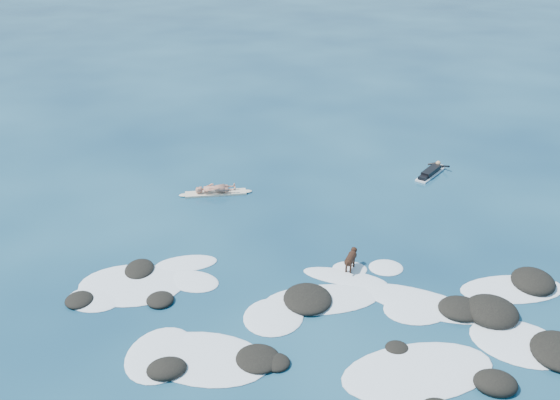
# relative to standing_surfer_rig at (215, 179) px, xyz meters

# --- Properties ---
(ground) EXTENTS (160.00, 160.00, 0.00)m
(ground) POSITION_rel_standing_surfer_rig_xyz_m (4.16, -6.06, -0.65)
(ground) COLOR #0A2642
(ground) RESTS_ON ground
(reef_rocks) EXTENTS (14.51, 6.79, 0.57)m
(reef_rocks) POSITION_rel_standing_surfer_rig_xyz_m (6.98, -7.46, -0.54)
(reef_rocks) COLOR black
(reef_rocks) RESTS_ON ground
(breaking_foam) EXTENTS (14.87, 6.99, 0.12)m
(breaking_foam) POSITION_rel_standing_surfer_rig_xyz_m (4.34, -7.42, -0.64)
(breaking_foam) COLOR white
(breaking_foam) RESTS_ON ground
(standing_surfer_rig) EXTENTS (2.85, 1.07, 1.64)m
(standing_surfer_rig) POSITION_rel_standing_surfer_rig_xyz_m (0.00, 0.00, 0.00)
(standing_surfer_rig) COLOR beige
(standing_surfer_rig) RESTS_ON ground
(paddling_surfer_rig) EXTENTS (1.54, 2.10, 0.39)m
(paddling_surfer_rig) POSITION_rel_standing_surfer_rig_xyz_m (8.62, 2.86, -0.51)
(paddling_surfer_rig) COLOR white
(paddling_surfer_rig) RESTS_ON ground
(dog) EXTENTS (0.44, 1.04, 0.67)m
(dog) POSITION_rel_standing_surfer_rig_xyz_m (5.31, -4.96, -0.20)
(dog) COLOR black
(dog) RESTS_ON ground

